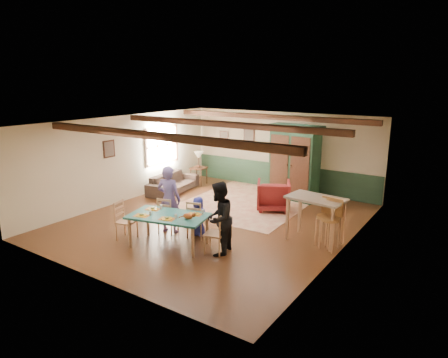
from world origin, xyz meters
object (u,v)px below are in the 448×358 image
Objects in this scene: dining_chair_end_left at (126,221)px; dining_chair_end_right at (215,233)px; dining_chair_far_left at (168,215)px; sofa at (173,183)px; bar_stool_left at (325,223)px; armoire at (294,162)px; counter_table at (315,220)px; person_child at (198,217)px; dining_chair_far_right at (197,219)px; end_table at (199,176)px; person_man at (169,199)px; bar_stool_right at (330,225)px; cat at (188,216)px; dining_table at (169,230)px; armchair at (273,195)px; person_woman at (219,219)px; table_lamp at (199,160)px.

dining_chair_end_right is at bearing -90.00° from dining_chair_end_left.
sofa is (-2.43, 2.97, -0.16)m from dining_chair_far_left.
sofa is at bearing 170.78° from bar_stool_left.
armoire is 2.10× the size of bar_stool_left.
counter_table is at bearing -168.65° from dining_chair_far_left.
dining_chair_far_right is at bearing 90.00° from person_child.
armoire is 1.12× the size of sofa.
end_table reaches higher than sofa.
end_table is at bearing -66.71° from dining_chair_far_right.
person_man is 1.46× the size of bar_stool_right.
cat is 3.16m from bar_stool_left.
dining_chair_far_left is 1.00× the size of dining_chair_end_right.
dining_chair_end_right is 2.60m from bar_stool_right.
person_child reaches higher than dining_chair_far_right.
dining_chair_end_left is (-1.11, -0.27, 0.10)m from dining_table.
sofa is 6.19m from bar_stool_left.
bar_stool_left is (2.21, -1.72, 0.13)m from armchair.
person_woman reaches higher than person_child.
person_man reaches higher than cat.
bar_stool_right is at bearing 114.23° from dining_chair_end_right.
bar_stool_left is at bearing 25.15° from cat.
person_child is 5.05m from table_lamp.
end_table is (-2.86, 4.86, -0.05)m from dining_table.
armchair is (1.91, 4.00, -0.03)m from dining_chair_end_left.
person_man is 3.81m from sofa.
dining_table is 1.04× the size of person_man.
counter_table is at bearing 30.51° from cat.
dining_chair_end_left is 2.41m from person_woman.
armoire is 3.78m from end_table.
person_woman reaches higher than end_table.
person_woman is (1.78, -0.38, -0.04)m from person_man.
armchair is at bearing 72.52° from cat.
person_man is 1.72× the size of person_child.
bar_stool_left is (0.30, -0.12, 0.02)m from counter_table.
table_lamp is at bearing 120.43° from dining_table.
dining_chair_end_right reaches higher than cat.
dining_chair_end_left is 4.78m from bar_stool_right.
sofa is (-2.98, 3.57, -0.06)m from dining_table.
person_woman is (0.99, -0.49, 0.35)m from dining_chair_far_right.
dining_chair_far_left is 1.00× the size of dining_chair_end_left.
dining_table is at bearing 116.57° from person_man.
bar_stool_right is at bearing -26.45° from table_lamp.
dining_chair_far_right is 2.99m from armchair.
person_woman is (0.10, 0.02, 0.35)m from dining_chair_end_right.
armoire is at bearing -120.60° from dining_chair_far_left.
armchair is 0.85× the size of bar_stool_left.
dining_chair_end_right is at bearing 152.70° from person_man.
dining_chair_end_right is 4.90m from armoire.
dining_chair_end_right is 1.62× the size of table_lamp.
dining_chair_far_left is at bearing -155.11° from bar_stool_right.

